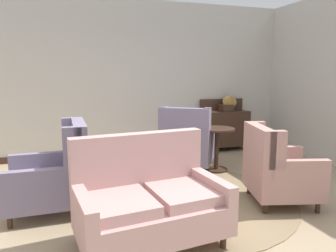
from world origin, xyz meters
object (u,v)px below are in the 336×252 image
(settee, at_px, (149,201))
(armchair_near_sideboard, at_px, (187,144))
(porcelain_vase, at_px, (164,148))
(side_table, at_px, (217,145))
(sideboard, at_px, (225,128))
(gramophone, at_px, (229,101))
(armchair_near_window, at_px, (55,175))
(armchair_foreground_right, at_px, (276,170))
(coffee_table, at_px, (163,166))

(settee, bearing_deg, armchair_near_sideboard, 53.54)
(porcelain_vase, xyz_separation_m, side_table, (1.18, 0.87, -0.23))
(side_table, bearing_deg, porcelain_vase, -143.55)
(armchair_near_sideboard, relative_size, side_table, 1.52)
(porcelain_vase, height_order, armchair_near_sideboard, armchair_near_sideboard)
(porcelain_vase, height_order, sideboard, sideboard)
(porcelain_vase, bearing_deg, side_table, 36.45)
(gramophone, bearing_deg, armchair_near_window, -148.99)
(armchair_near_sideboard, bearing_deg, armchair_foreground_right, 141.80)
(gramophone, bearing_deg, porcelain_vase, -134.50)
(armchair_foreground_right, bearing_deg, porcelain_vase, 80.70)
(settee, distance_m, gramophone, 4.06)
(gramophone, bearing_deg, armchair_near_sideboard, -142.45)
(settee, bearing_deg, porcelain_vase, 58.72)
(armchair_foreground_right, relative_size, side_table, 1.35)
(armchair_near_sideboard, bearing_deg, settee, 93.82)
(armchair_near_sideboard, height_order, side_table, armchair_near_sideboard)
(porcelain_vase, distance_m, armchair_near_sideboard, 1.32)
(armchair_foreground_right, height_order, side_table, armchair_foreground_right)
(sideboard, bearing_deg, coffee_table, -133.28)
(armchair_foreground_right, height_order, armchair_near_sideboard, armchair_near_sideboard)
(armchair_foreground_right, xyz_separation_m, side_table, (-0.09, 1.45, 0.01))
(side_table, bearing_deg, armchair_foreground_right, -86.25)
(settee, relative_size, gramophone, 3.07)
(armchair_foreground_right, relative_size, armchair_near_sideboard, 0.89)
(porcelain_vase, relative_size, settee, 0.24)
(settee, xyz_separation_m, armchair_foreground_right, (1.74, 0.43, 0.02))
(armchair_near_window, bearing_deg, coffee_table, 88.63)
(porcelain_vase, distance_m, sideboard, 2.98)
(coffee_table, relative_size, gramophone, 1.79)
(coffee_table, height_order, side_table, side_table)
(armchair_near_sideboard, distance_m, armchair_near_window, 2.30)
(armchair_near_sideboard, distance_m, gramophone, 1.79)
(gramophone, bearing_deg, side_table, -125.74)
(porcelain_vase, relative_size, sideboard, 0.32)
(side_table, xyz_separation_m, gramophone, (0.89, 1.23, 0.61))
(coffee_table, bearing_deg, gramophone, 44.94)
(coffee_table, height_order, sideboard, sideboard)
(side_table, height_order, gramophone, gramophone)
(armchair_near_sideboard, xyz_separation_m, armchair_near_window, (-2.06, -1.02, -0.03))
(porcelain_vase, height_order, armchair_foreground_right, armchair_foreground_right)
(side_table, xyz_separation_m, sideboard, (0.84, 1.32, 0.04))
(coffee_table, bearing_deg, settee, -113.87)
(armchair_foreground_right, height_order, armchair_near_window, armchair_near_window)
(coffee_table, bearing_deg, side_table, 35.10)
(settee, xyz_separation_m, gramophone, (2.53, 3.11, 0.64))
(coffee_table, bearing_deg, armchair_near_window, 179.24)
(armchair_foreground_right, bearing_deg, sideboard, -0.10)
(side_table, bearing_deg, gramophone, 54.26)
(armchair_near_sideboard, xyz_separation_m, gramophone, (1.33, 1.03, 0.60))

